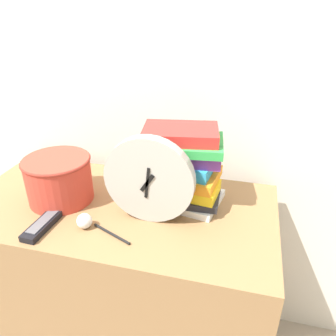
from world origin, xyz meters
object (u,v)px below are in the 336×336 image
object	(u,v)px
basket	(59,178)
pen	(112,234)
desk_clock	(149,180)
book_stack	(185,165)
crumpled_paper_ball	(84,221)
tv_remote	(44,224)

from	to	relation	value
basket	pen	size ratio (longest dim) A/B	1.63
basket	desk_clock	bearing A→B (deg)	-5.95
pen	basket	bearing A→B (deg)	150.12
book_stack	pen	xyz separation A→B (m)	(-0.17, -0.24, -0.13)
basket	pen	bearing A→B (deg)	-29.88
crumpled_paper_ball	pen	bearing A→B (deg)	-8.44
crumpled_paper_ball	desk_clock	bearing A→B (deg)	27.47
book_stack	tv_remote	xyz separation A→B (m)	(-0.38, -0.25, -0.12)
book_stack	desk_clock	bearing A→B (deg)	-122.41
tv_remote	crumpled_paper_ball	distance (m)	0.13
crumpled_paper_ball	pen	world-z (taller)	crumpled_paper_ball
crumpled_paper_ball	tv_remote	bearing A→B (deg)	-166.77
tv_remote	pen	world-z (taller)	tv_remote
desk_clock	pen	size ratio (longest dim) A/B	2.02
basket	crumpled_paper_ball	xyz separation A→B (m)	(0.15, -0.13, -0.06)
tv_remote	crumpled_paper_ball	xyz separation A→B (m)	(0.12, 0.03, 0.01)
desk_clock	tv_remote	xyz separation A→B (m)	(-0.30, -0.12, -0.13)
basket	tv_remote	bearing A→B (deg)	-79.34
desk_clock	crumpled_paper_ball	world-z (taller)	desk_clock
desk_clock	basket	world-z (taller)	desk_clock
book_stack	crumpled_paper_ball	bearing A→B (deg)	-139.50
tv_remote	crumpled_paper_ball	size ratio (longest dim) A/B	3.55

